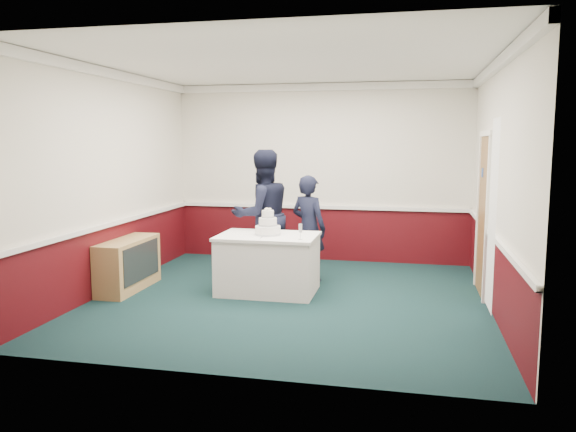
% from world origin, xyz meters
% --- Properties ---
extents(ground, '(5.00, 5.00, 0.00)m').
position_xyz_m(ground, '(0.00, 0.00, 0.00)').
color(ground, '#142F30').
rests_on(ground, ground).
extents(room_shell, '(5.00, 5.00, 3.00)m').
position_xyz_m(room_shell, '(0.08, 0.61, 1.97)').
color(room_shell, silver).
rests_on(room_shell, ground).
extents(sideboard, '(0.41, 1.20, 0.70)m').
position_xyz_m(sideboard, '(-2.28, -0.03, 0.35)').
color(sideboard, '#9E814D').
rests_on(sideboard, ground).
extents(cake_table, '(1.32, 0.92, 0.79)m').
position_xyz_m(cake_table, '(-0.36, 0.25, 0.40)').
color(cake_table, white).
rests_on(cake_table, ground).
extents(wedding_cake, '(0.35, 0.35, 0.36)m').
position_xyz_m(wedding_cake, '(-0.36, 0.25, 0.90)').
color(wedding_cake, white).
rests_on(wedding_cake, cake_table).
extents(cake_knife, '(0.03, 0.22, 0.00)m').
position_xyz_m(cake_knife, '(-0.39, 0.05, 0.79)').
color(cake_knife, silver).
rests_on(cake_knife, cake_table).
extents(champagne_flute, '(0.05, 0.05, 0.21)m').
position_xyz_m(champagne_flute, '(0.14, -0.03, 0.93)').
color(champagne_flute, silver).
rests_on(champagne_flute, cake_table).
extents(person_man, '(1.18, 1.15, 1.92)m').
position_xyz_m(person_man, '(-0.61, 0.91, 0.96)').
color(person_man, black).
rests_on(person_man, ground).
extents(person_woman, '(0.67, 0.58, 1.55)m').
position_xyz_m(person_woman, '(0.06, 1.02, 0.78)').
color(person_woman, black).
rests_on(person_woman, ground).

